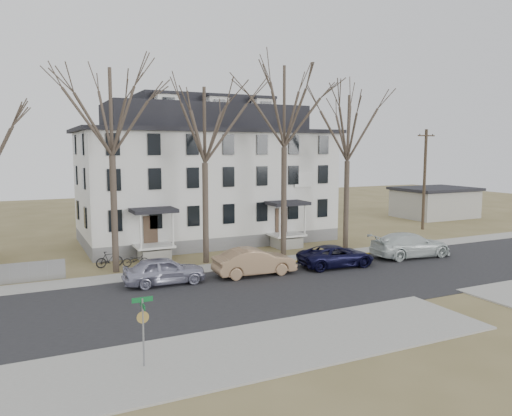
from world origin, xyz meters
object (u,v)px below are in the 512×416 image
car_silver (164,271)px  car_white (410,245)px  tree_mid_left (204,120)px  tree_mid_right (348,123)px  utility_pole_far (425,178)px  street_sign (143,321)px  car_navy (336,256)px  boarding_house (206,176)px  tree_far_left (110,105)px  tree_center (284,100)px  car_tan (254,262)px  bicycle_right (109,260)px  bicycle_left (136,260)px

car_silver → car_white: bearing=-89.6°
tree_mid_left → car_silver: 10.58m
tree_mid_right → utility_pole_far: size_ratio=1.34×
car_white → street_sign: street_sign is taller
car_navy → street_sign: street_sign is taller
boarding_house → car_silver: (-7.04, -12.38, -4.59)m
tree_far_left → tree_center: 12.02m
tree_far_left → tree_mid_right: (17.50, 0.00, -0.74)m
car_white → car_tan: bearing=93.9°
car_navy → tree_mid_left: bearing=59.9°
tree_center → bicycle_right: size_ratio=8.36×
car_navy → car_tan: bearing=91.1°
bicycle_left → bicycle_right: (-1.58, 0.51, 0.09)m
tree_center → car_navy: (1.24, -4.90, -10.38)m
car_navy → car_silver: bearing=90.6°
car_white → tree_center: bearing=62.8°
utility_pole_far → bicycle_left: bearing=-173.0°
car_white → tree_far_left: bearing=81.1°
tree_center → car_silver: bearing=-157.2°
bicycle_right → tree_mid_right: bearing=-101.3°
tree_far_left → utility_pole_far: size_ratio=1.44×
boarding_house → tree_mid_right: 12.51m
tree_far_left → car_navy: size_ratio=2.71×
tree_mid_left → street_sign: (-7.60, -14.56, -7.89)m
car_navy → bicycle_right: (-13.43, 6.17, -0.18)m
tree_mid_left → car_white: size_ratio=2.14×
car_white → street_sign: 23.43m
tree_far_left → street_sign: size_ratio=5.31×
car_tan → car_white: size_ratio=0.85×
tree_center → car_white: 13.64m
tree_mid_right → car_white: size_ratio=2.14×
tree_center → car_silver: (-10.04, -4.23, -10.30)m
tree_center → car_white: (7.67, -4.76, -10.22)m
car_tan → car_navy: 5.79m
tree_center → car_tan: tree_center is taller
tree_mid_right → car_silver: 18.36m
car_white → bicycle_right: bearing=77.8°
tree_mid_left → tree_mid_right: size_ratio=1.00×
utility_pole_far → bicycle_right: bearing=-174.4°
tree_mid_left → utility_pole_far: size_ratio=1.34×
tree_mid_right → car_navy: (-4.26, -4.90, -8.90)m
tree_mid_left → car_tan: 10.01m
tree_mid_left → utility_pole_far: 24.33m
car_navy → tree_center: bearing=18.3°
tree_mid_left → tree_mid_right: 11.50m
tree_far_left → car_silver: size_ratio=2.96×
tree_far_left → boarding_house: bearing=42.2°
tree_center → car_white: tree_center is taller
car_tan → bicycle_right: 9.65m
street_sign → car_white: bearing=25.3°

